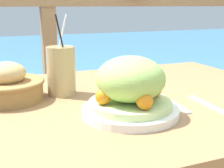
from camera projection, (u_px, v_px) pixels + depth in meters
name	position (u px, v px, depth m)	size (l,w,h in m)	color
patio_table	(101.00, 126.00, 0.96)	(1.30, 0.86, 0.70)	#997047
railing_fence	(49.00, 42.00, 1.61)	(2.80, 0.08, 1.06)	#937551
sea_backdrop	(13.00, 67.00, 3.99)	(12.00, 4.00, 0.41)	teal
salad_plate	(130.00, 90.00, 0.79)	(0.25, 0.25, 0.15)	white
drink_glass	(61.00, 71.00, 0.98)	(0.09, 0.09, 0.25)	tan
bread_basket	(7.00, 86.00, 0.92)	(0.22, 0.22, 0.12)	olive
fork	(173.00, 103.00, 0.90)	(0.03, 0.18, 0.00)	silver
knife	(208.00, 105.00, 0.88)	(0.03, 0.18, 0.00)	silver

